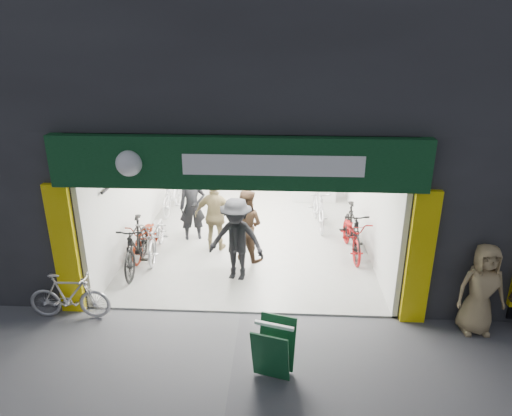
# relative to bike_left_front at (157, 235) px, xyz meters

# --- Properties ---
(ground) EXTENTS (60.00, 60.00, 0.00)m
(ground) POSITION_rel_bike_left_front_xyz_m (2.23, -2.41, -0.51)
(ground) COLOR #56565B
(ground) RESTS_ON ground
(building) EXTENTS (17.00, 10.27, 8.00)m
(building) POSITION_rel_bike_left_front_xyz_m (3.14, 2.57, 3.80)
(building) COLOR #232326
(building) RESTS_ON ground
(bike_left_front) EXTENTS (0.87, 2.01, 1.02)m
(bike_left_front) POSITION_rel_bike_left_front_xyz_m (0.00, 0.00, 0.00)
(bike_left_front) COLOR silver
(bike_left_front) RESTS_ON ground
(bike_left_midfront) EXTENTS (0.66, 2.01, 1.19)m
(bike_left_midfront) POSITION_rel_bike_left_front_xyz_m (-0.27, -0.76, 0.09)
(bike_left_midfront) COLOR black
(bike_left_midfront) RESTS_ON ground
(bike_left_midback) EXTENTS (0.71, 1.75, 0.90)m
(bike_left_midback) POSITION_rel_bike_left_front_xyz_m (-0.27, -0.01, -0.06)
(bike_left_midback) COLOR maroon
(bike_left_midback) RESTS_ON ground
(bike_left_back) EXTENTS (0.66, 1.86, 1.10)m
(bike_left_back) POSITION_rel_bike_left_front_xyz_m (-0.27, 2.85, 0.04)
(bike_left_back) COLOR silver
(bike_left_back) RESTS_ON ground
(bike_right_front) EXTENTS (0.64, 2.02, 1.20)m
(bike_right_front) POSITION_rel_bike_left_front_xyz_m (4.73, 0.36, 0.09)
(bike_right_front) COLOR black
(bike_right_front) RESTS_ON ground
(bike_right_mid) EXTENTS (0.78, 1.93, 0.99)m
(bike_right_mid) POSITION_rel_bike_left_front_xyz_m (4.73, 0.29, -0.01)
(bike_right_mid) COLOR #9C0E0F
(bike_right_mid) RESTS_ON ground
(bike_right_back) EXTENTS (0.69, 1.96, 1.16)m
(bike_right_back) POSITION_rel_bike_left_front_xyz_m (4.03, 1.99, 0.07)
(bike_right_back) COLOR silver
(bike_right_back) RESTS_ON ground
(parked_bike) EXTENTS (1.55, 0.47, 0.93)m
(parked_bike) POSITION_rel_bike_left_front_xyz_m (-0.96, -2.71, -0.05)
(parked_bike) COLOR #ADACB1
(parked_bike) RESTS_ON ground
(customer_a) EXTENTS (0.77, 0.61, 1.84)m
(customer_a) POSITION_rel_bike_left_front_xyz_m (0.73, 0.90, 0.41)
(customer_a) COLOR black
(customer_a) RESTS_ON ground
(customer_b) EXTENTS (1.05, 0.96, 1.76)m
(customer_b) POSITION_rel_bike_left_front_xyz_m (2.18, -0.13, 0.37)
(customer_b) COLOR #3B281A
(customer_b) RESTS_ON ground
(customer_c) EXTENTS (1.34, 0.95, 1.89)m
(customer_c) POSITION_rel_bike_left_front_xyz_m (2.05, -1.09, 0.43)
(customer_c) COLOR black
(customer_c) RESTS_ON ground
(customer_d) EXTENTS (1.14, 0.64, 1.83)m
(customer_d) POSITION_rel_bike_left_front_xyz_m (1.41, 0.31, 0.41)
(customer_d) COLOR olive
(customer_d) RESTS_ON ground
(pedestrian_near) EXTENTS (0.85, 0.56, 1.72)m
(pedestrian_near) POSITION_rel_bike_left_front_xyz_m (6.54, -2.71, 0.35)
(pedestrian_near) COLOR #988159
(pedestrian_near) RESTS_ON ground
(sandwich_board) EXTENTS (0.73, 0.74, 0.91)m
(sandwich_board) POSITION_rel_bike_left_front_xyz_m (2.91, -4.06, -0.01)
(sandwich_board) COLOR #104021
(sandwich_board) RESTS_ON ground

